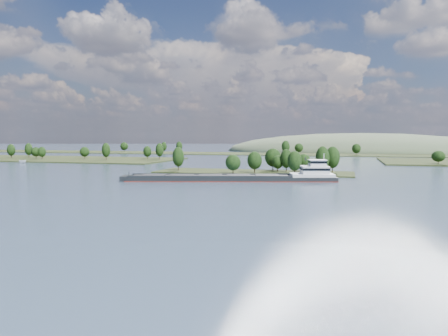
% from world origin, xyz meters
% --- Properties ---
extents(ground, '(1800.00, 1800.00, 0.00)m').
position_xyz_m(ground, '(0.00, 120.00, 0.00)').
color(ground, '#36495D').
rests_on(ground, ground).
extents(tree_island, '(100.00, 32.88, 14.68)m').
position_xyz_m(tree_island, '(6.84, 179.42, 3.99)').
color(tree_island, black).
rests_on(tree_island, ground).
extents(left_bank, '(300.00, 80.00, 14.41)m').
position_xyz_m(left_bank, '(-228.57, 260.03, 0.86)').
color(left_bank, black).
rests_on(left_bank, ground).
extents(back_shoreline, '(900.00, 60.00, 14.78)m').
position_xyz_m(back_shoreline, '(8.37, 399.85, 0.70)').
color(back_shoreline, black).
rests_on(back_shoreline, ground).
extents(hill_west, '(320.00, 160.00, 44.00)m').
position_xyz_m(hill_west, '(60.00, 500.00, 0.00)').
color(hill_west, '#49583C').
rests_on(hill_west, ground).
extents(cargo_barge, '(89.93, 33.32, 12.20)m').
position_xyz_m(cargo_barge, '(4.43, 140.78, 1.54)').
color(cargo_barge, black).
rests_on(cargo_barge, ground).
extents(motorboat, '(6.23, 2.63, 2.36)m').
position_xyz_m(motorboat, '(-169.21, 213.41, 1.18)').
color(motorboat, white).
rests_on(motorboat, ground).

